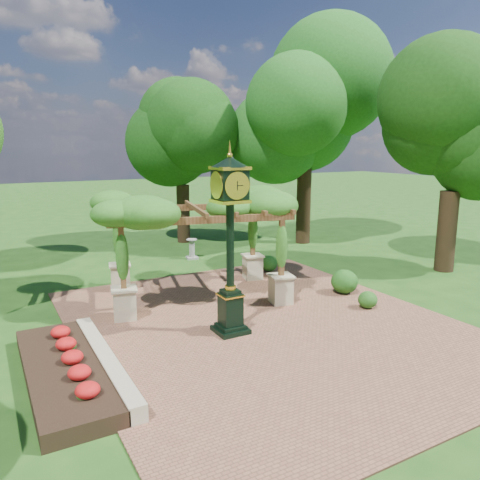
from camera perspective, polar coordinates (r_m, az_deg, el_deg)
ground at (r=12.68m, az=5.64°, el=-11.78°), size 120.00×120.00×0.00m
brick_plaza at (r=13.44m, az=3.18°, el=-10.27°), size 10.00×12.00×0.04m
border_wall at (r=11.31m, az=-16.07°, el=-14.09°), size 0.35×5.00×0.40m
flower_bed at (r=11.18m, az=-20.70°, el=-14.81°), size 1.50×5.00×0.36m
pedestal_clock at (r=12.09m, az=-1.21°, el=1.30°), size 0.94×0.94×4.78m
pergola at (r=15.22m, az=-5.43°, el=3.54°), size 6.26×4.67×3.54m
sundial at (r=21.02m, az=-5.88°, el=-1.23°), size 0.59×0.59×0.90m
shrub_front at (r=15.11m, az=15.31°, el=-7.03°), size 0.60×0.60×0.53m
shrub_mid at (r=16.36m, az=12.62°, el=-4.95°), size 1.18×1.18×0.82m
shrub_back at (r=18.76m, az=3.51°, el=-2.87°), size 0.86×0.86×0.64m
tree_north at (r=24.34m, az=-7.14°, el=12.12°), size 4.21×4.21×7.74m
tree_east_far at (r=24.27m, az=8.07°, el=15.52°), size 5.50×5.50×9.82m
tree_east_near at (r=20.20m, az=24.85°, el=12.48°), size 4.75×4.75×8.33m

